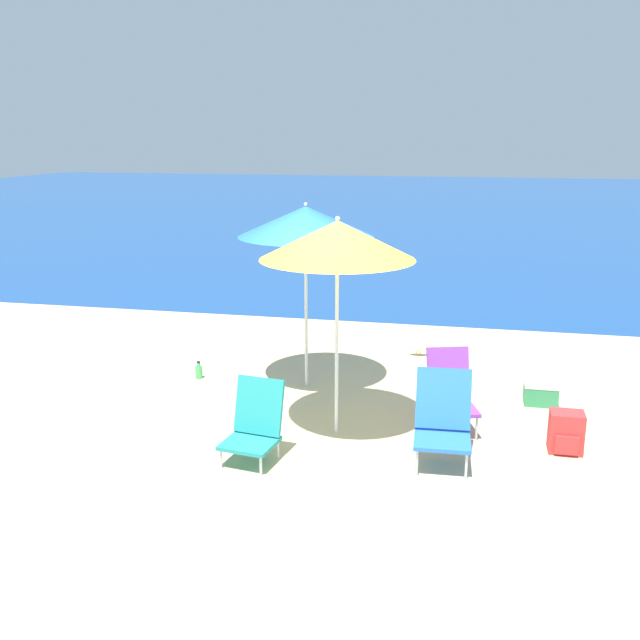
% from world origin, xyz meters
% --- Properties ---
extents(ground_plane, '(60.00, 60.00, 0.00)m').
position_xyz_m(ground_plane, '(0.00, 0.00, 0.00)').
color(ground_plane, '#D1BA89').
extents(sea_water, '(60.00, 40.00, 0.01)m').
position_xyz_m(sea_water, '(0.00, 24.69, 0.00)').
color(sea_water, '#19478C').
rests_on(sea_water, ground).
extents(beach_umbrella_blue, '(1.56, 1.56, 2.19)m').
position_xyz_m(beach_umbrella_blue, '(-0.61, 1.59, 1.97)').
color(beach_umbrella_blue, white).
rests_on(beach_umbrella_blue, ground).
extents(beach_umbrella_yellow, '(1.50, 1.50, 2.19)m').
position_xyz_m(beach_umbrella_yellow, '(-0.00, 0.31, 1.96)').
color(beach_umbrella_yellow, white).
rests_on(beach_umbrella_yellow, ground).
extents(beach_chair_teal, '(0.54, 0.59, 0.75)m').
position_xyz_m(beach_chair_teal, '(-0.63, -0.43, 0.35)').
color(beach_chair_teal, silver).
rests_on(beach_chair_teal, ground).
extents(beach_chair_blue, '(0.54, 0.65, 0.84)m').
position_xyz_m(beach_chair_blue, '(1.07, -0.12, 0.41)').
color(beach_chair_blue, silver).
rests_on(beach_chair_blue, ground).
extents(beach_chair_purple, '(0.59, 0.68, 0.82)m').
position_xyz_m(beach_chair_purple, '(1.12, 0.66, 0.41)').
color(beach_chair_purple, silver).
rests_on(beach_chair_purple, ground).
extents(backpack_red, '(0.31, 0.27, 0.40)m').
position_xyz_m(backpack_red, '(2.22, 0.32, 0.20)').
color(backpack_red, red).
rests_on(backpack_red, ground).
extents(water_bottle, '(0.09, 0.09, 0.22)m').
position_xyz_m(water_bottle, '(-1.98, 1.57, 0.09)').
color(water_bottle, '#4CB266').
rests_on(water_bottle, ground).
extents(cooler_box, '(0.37, 0.31, 0.27)m').
position_xyz_m(cooler_box, '(2.10, 1.57, 0.14)').
color(cooler_box, '#338C59').
rests_on(cooler_box, ground).
extents(seagull, '(0.27, 0.11, 0.23)m').
position_xyz_m(seagull, '(0.62, 3.06, 0.14)').
color(seagull, gold).
rests_on(seagull, ground).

